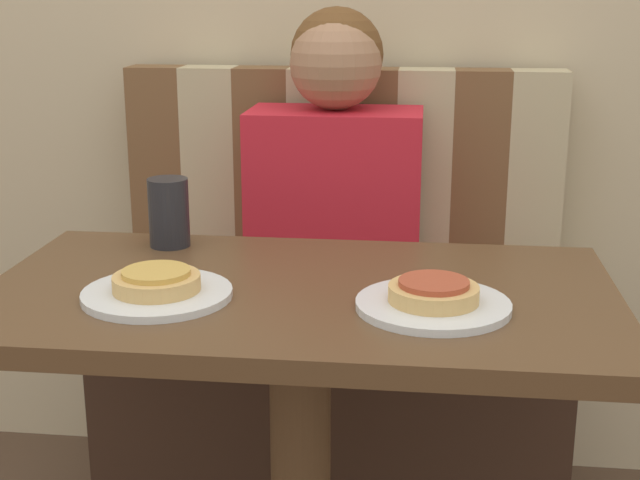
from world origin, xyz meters
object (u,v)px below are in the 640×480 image
at_px(person, 335,184).
at_px(plate_left, 157,294).
at_px(pizza_left, 157,281).
at_px(drinking_cup, 169,212).
at_px(plate_right, 433,305).
at_px(pizza_right, 434,292).

height_order(person, plate_left, person).
xyz_separation_m(person, pizza_left, (-0.21, -0.62, -0.02)).
bearing_deg(plate_left, drinking_cup, 102.06).
height_order(plate_right, drinking_cup, drinking_cup).
height_order(pizza_right, drinking_cup, drinking_cup).
bearing_deg(plate_right, person, 108.56).
relative_size(pizza_left, drinking_cup, 1.07).
bearing_deg(drinking_cup, plate_left, -77.94).
bearing_deg(pizza_left, person, 71.44).
bearing_deg(drinking_cup, pizza_left, -77.94).
bearing_deg(pizza_left, plate_left, 180.00).
relative_size(pizza_left, pizza_right, 1.00).
bearing_deg(drinking_cup, person, 51.98).
distance_m(plate_left, drinking_cup, 0.29).
relative_size(plate_right, drinking_cup, 1.83).
xyz_separation_m(plate_left, drinking_cup, (-0.06, 0.28, 0.06)).
bearing_deg(plate_left, pizza_left, 0.00).
distance_m(plate_right, pizza_left, 0.42).
bearing_deg(pizza_right, drinking_cup, 149.71).
height_order(plate_left, drinking_cup, drinking_cup).
xyz_separation_m(plate_right, pizza_left, (-0.42, 0.00, 0.02)).
relative_size(person, plate_right, 3.17).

